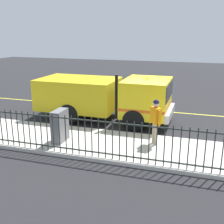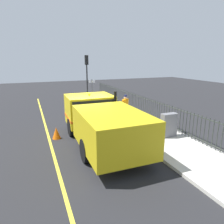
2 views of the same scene
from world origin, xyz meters
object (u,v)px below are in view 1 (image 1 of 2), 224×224
(work_truck, at_px, (109,95))
(traffic_cone, at_px, (145,106))
(worker_standing, at_px, (156,117))
(utility_cabinet, at_px, (60,126))

(work_truck, height_order, traffic_cone, work_truck)
(worker_standing, distance_m, utility_cabinet, 3.59)
(utility_cabinet, relative_size, traffic_cone, 2.01)
(work_truck, xyz_separation_m, traffic_cone, (-1.92, 1.40, -0.95))
(utility_cabinet, distance_m, traffic_cone, 5.84)
(worker_standing, height_order, traffic_cone, worker_standing)
(worker_standing, distance_m, traffic_cone, 4.81)
(utility_cabinet, xyz_separation_m, traffic_cone, (-5.37, 2.24, -0.44))
(utility_cabinet, height_order, traffic_cone, utility_cabinet)
(work_truck, distance_m, worker_standing, 3.73)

